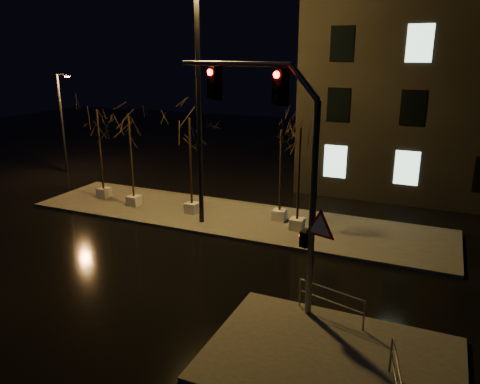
% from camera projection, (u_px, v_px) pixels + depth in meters
% --- Properties ---
extents(ground, '(90.00, 90.00, 0.00)m').
position_uv_depth(ground, '(169.00, 265.00, 19.11)').
color(ground, black).
rests_on(ground, ground).
extents(median, '(22.00, 5.00, 0.15)m').
position_uv_depth(median, '(231.00, 218.00, 24.35)').
color(median, '#45433E').
rests_on(median, ground).
extents(sidewalk_corner, '(7.00, 5.00, 0.15)m').
position_uv_depth(sidewalk_corner, '(331.00, 359.00, 13.12)').
color(sidewalk_corner, '#45433E').
rests_on(sidewalk_corner, ground).
extents(tree_0, '(1.80, 1.80, 5.27)m').
position_uv_depth(tree_0, '(98.00, 130.00, 26.46)').
color(tree_0, beige).
rests_on(tree_0, median).
extents(tree_1, '(1.80, 1.80, 5.10)m').
position_uv_depth(tree_1, '(130.00, 137.00, 25.00)').
color(tree_1, beige).
rests_on(tree_1, median).
extents(tree_2, '(1.80, 1.80, 5.17)m').
position_uv_depth(tree_2, '(190.00, 140.00, 23.78)').
color(tree_2, beige).
rests_on(tree_2, median).
extents(tree_3, '(1.80, 1.80, 4.74)m').
position_uv_depth(tree_3, '(281.00, 151.00, 22.78)').
color(tree_3, beige).
rests_on(tree_3, median).
extents(tree_4, '(1.80, 1.80, 5.08)m').
position_uv_depth(tree_4, '(300.00, 151.00, 21.45)').
color(tree_4, beige).
rests_on(tree_4, median).
extents(traffic_signal_mast, '(6.22, 2.01, 7.92)m').
position_uv_depth(traffic_signal_mast, '(280.00, 152.00, 14.64)').
color(traffic_signal_mast, '#5B5E62').
rests_on(traffic_signal_mast, sidewalk_corner).
extents(streetlight_main, '(2.81, 0.59, 11.23)m').
position_uv_depth(streetlight_main, '(199.00, 91.00, 21.73)').
color(streetlight_main, black).
rests_on(streetlight_main, median).
extents(streetlight_far, '(1.37, 0.42, 6.98)m').
position_uv_depth(streetlight_far, '(63.00, 119.00, 32.93)').
color(streetlight_far, black).
rests_on(streetlight_far, ground).
extents(guard_rail_a, '(2.26, 0.68, 1.01)m').
position_uv_depth(guard_rail_a, '(331.00, 299.00, 14.87)').
color(guard_rail_a, '#5B5E62').
rests_on(guard_rail_a, sidewalk_corner).
extents(guard_rail_b, '(0.54, 2.30, 1.11)m').
position_uv_depth(guard_rail_b, '(396.00, 377.00, 11.21)').
color(guard_rail_b, '#5B5E62').
rests_on(guard_rail_b, sidewalk_corner).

